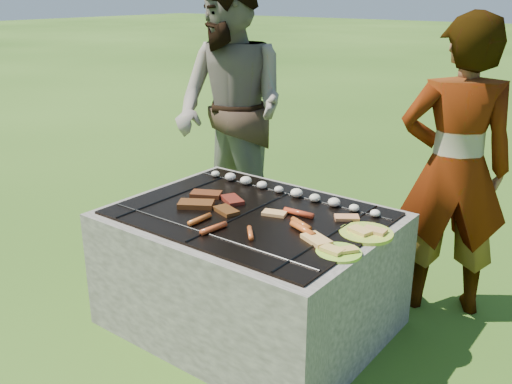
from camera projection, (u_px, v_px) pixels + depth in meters
lawn at (250, 322)px, 2.95m from camera, size 60.00×60.00×0.00m
fire_pit at (250, 273)px, 2.85m from camera, size 1.30×1.00×0.62m
mushrooms at (284, 190)px, 2.98m from camera, size 1.05×0.06×0.04m
pork_slabs at (211, 202)px, 2.85m from camera, size 0.39×0.32×0.03m
sausages at (266, 224)px, 2.57m from camera, size 0.53×0.47×0.03m
bread_on_grate at (313, 226)px, 2.56m from camera, size 0.46×0.42×0.02m
plate_far at (366, 233)px, 2.51m from camera, size 0.24×0.24×0.03m
plate_near at (339, 252)px, 2.33m from camera, size 0.19×0.19×0.03m
cook at (455, 170)px, 2.86m from camera, size 0.67×0.59×1.54m
bystander at (231, 111)px, 3.71m from camera, size 0.96×0.81×1.75m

